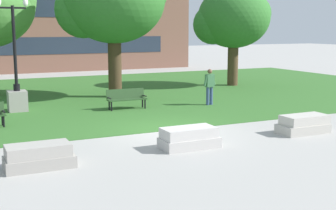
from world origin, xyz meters
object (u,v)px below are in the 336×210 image
(concrete_block_center, at_px, (39,157))
(lamp_post_left, at_px, (17,88))
(park_bench_near_left, at_px, (126,97))
(person_bystander_near_lawn, at_px, (210,85))
(concrete_block_left, at_px, (189,138))
(concrete_block_right, at_px, (304,124))

(concrete_block_center, xyz_separation_m, lamp_post_left, (0.69, 9.00, 0.72))
(concrete_block_center, bearing_deg, lamp_post_left, 85.63)
(concrete_block_center, distance_m, park_bench_near_left, 9.13)
(lamp_post_left, distance_m, person_bystander_near_lawn, 8.80)
(person_bystander_near_lawn, bearing_deg, concrete_block_center, -143.44)
(person_bystander_near_lawn, bearing_deg, concrete_block_left, -124.83)
(concrete_block_center, bearing_deg, concrete_block_right, 1.49)
(concrete_block_right, bearing_deg, park_bench_near_left, 118.54)
(concrete_block_center, height_order, lamp_post_left, lamp_post_left)
(park_bench_near_left, xyz_separation_m, lamp_post_left, (-4.55, 1.53, 0.49))
(concrete_block_left, height_order, concrete_block_right, same)
(concrete_block_center, relative_size, lamp_post_left, 0.36)
(concrete_block_right, bearing_deg, concrete_block_left, -178.93)
(concrete_block_center, distance_m, person_bystander_near_lawn, 11.49)
(concrete_block_center, relative_size, concrete_block_right, 1.00)
(concrete_block_left, bearing_deg, concrete_block_right, 1.07)
(park_bench_near_left, height_order, lamp_post_left, lamp_post_left)
(person_bystander_near_lawn, bearing_deg, lamp_post_left, 165.72)
(concrete_block_left, bearing_deg, person_bystander_near_lawn, 55.17)
(concrete_block_left, xyz_separation_m, concrete_block_right, (4.61, 0.09, 0.00))
(concrete_block_right, bearing_deg, person_bystander_near_lawn, 89.65)
(park_bench_near_left, bearing_deg, concrete_block_left, -95.24)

